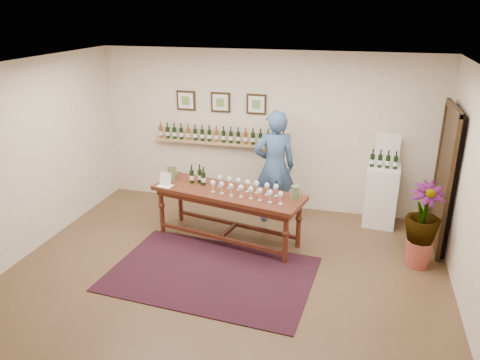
% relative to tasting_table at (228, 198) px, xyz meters
% --- Properties ---
extents(ground, '(6.00, 6.00, 0.00)m').
position_rel_tasting_table_xyz_m(ground, '(0.24, -0.98, -0.71)').
color(ground, brown).
rests_on(ground, ground).
extents(room_shell, '(6.00, 6.00, 6.00)m').
position_rel_tasting_table_xyz_m(room_shell, '(2.35, 0.87, 0.41)').
color(room_shell, '#F1E6CD').
rests_on(room_shell, ground).
extents(rug, '(2.88, 2.03, 0.01)m').
position_rel_tasting_table_xyz_m(rug, '(0.05, -1.04, -0.70)').
color(rug, '#4A130D').
rests_on(rug, ground).
extents(tasting_table, '(2.45, 1.22, 0.83)m').
position_rel_tasting_table_xyz_m(tasting_table, '(0.00, 0.00, 0.00)').
color(tasting_table, '#431410').
rests_on(tasting_table, ground).
extents(table_glasses, '(1.48, 0.57, 0.20)m').
position_rel_tasting_table_xyz_m(table_glasses, '(0.27, -0.07, 0.23)').
color(table_glasses, silver).
rests_on(table_glasses, tasting_table).
extents(table_bottles, '(0.27, 0.19, 0.27)m').
position_rel_tasting_table_xyz_m(table_bottles, '(-0.54, 0.20, 0.26)').
color(table_bottles, black).
rests_on(table_bottles, tasting_table).
extents(pitcher_left, '(0.16, 0.16, 0.24)m').
position_rel_tasting_table_xyz_m(pitcher_left, '(-1.02, 0.24, 0.25)').
color(pitcher_left, '#5D6B42').
rests_on(pitcher_left, tasting_table).
extents(pitcher_right, '(0.16, 0.16, 0.21)m').
position_rel_tasting_table_xyz_m(pitcher_right, '(1.04, -0.08, 0.23)').
color(pitcher_right, '#5D6B42').
rests_on(pitcher_right, tasting_table).
extents(menu_card, '(0.25, 0.20, 0.21)m').
position_rel_tasting_table_xyz_m(menu_card, '(-1.00, -0.04, 0.23)').
color(menu_card, white).
rests_on(menu_card, tasting_table).
extents(display_pedestal, '(0.55, 0.55, 1.02)m').
position_rel_tasting_table_xyz_m(display_pedestal, '(2.31, 1.21, -0.20)').
color(display_pedestal, white).
rests_on(display_pedestal, ground).
extents(pedestal_bottles, '(0.29, 0.10, 0.29)m').
position_rel_tasting_table_xyz_m(pedestal_bottles, '(2.28, 1.15, 0.46)').
color(pedestal_bottles, black).
rests_on(pedestal_bottles, display_pedestal).
extents(info_sign, '(0.40, 0.05, 0.55)m').
position_rel_tasting_table_xyz_m(info_sign, '(2.33, 1.35, 0.59)').
color(info_sign, white).
rests_on(info_sign, display_pedestal).
extents(potted_plant, '(0.65, 0.65, 1.08)m').
position_rel_tasting_table_xyz_m(potted_plant, '(2.82, -0.07, -0.08)').
color(potted_plant, '#A24436').
rests_on(potted_plant, ground).
extents(person, '(0.82, 0.67, 1.92)m').
position_rel_tasting_table_xyz_m(person, '(0.54, 0.91, 0.25)').
color(person, '#385684').
rests_on(person, ground).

